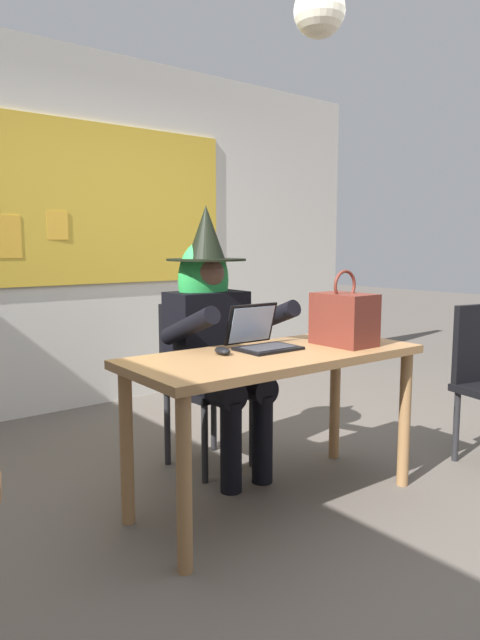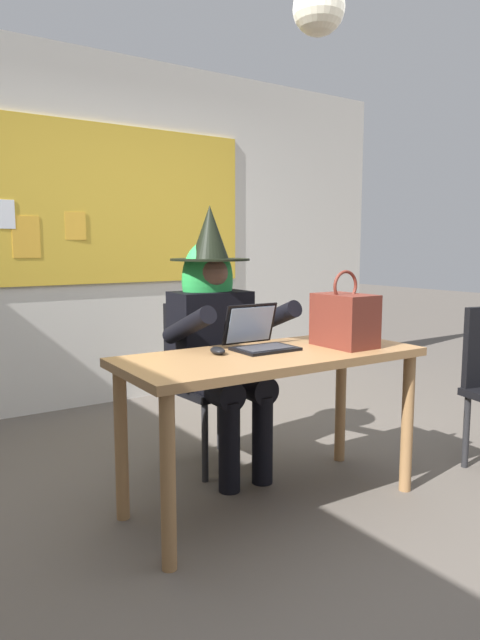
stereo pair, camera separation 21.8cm
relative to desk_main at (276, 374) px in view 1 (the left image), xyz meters
The scene contains 8 objects.
ground_plane 0.64m from the desk_main, 130.95° to the left, with size 24.00×24.00×0.00m, color #5B544C.
wall_back_bulletin 2.29m from the desk_main, 90.06° to the left, with size 5.56×2.37×2.68m.
desk_main is the anchor object (origin of this frame).
chair_at_desk 0.68m from the desk_main, 88.43° to the left, with size 0.45×0.45×0.92m.
person_costumed 0.57m from the desk_main, 87.83° to the left, with size 0.61×0.69×1.46m.
laptop 0.19m from the desk_main, 87.26° to the left, with size 0.29×0.27×0.21m.
computer_mouse 0.29m from the desk_main, 155.31° to the left, with size 0.06×0.10×0.03m, color black.
handbag 0.46m from the desk_main, ahead, with size 0.20×0.30×0.38m.
Camera 1 is at (-1.75, -1.95, 1.24)m, focal length 31.77 mm.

